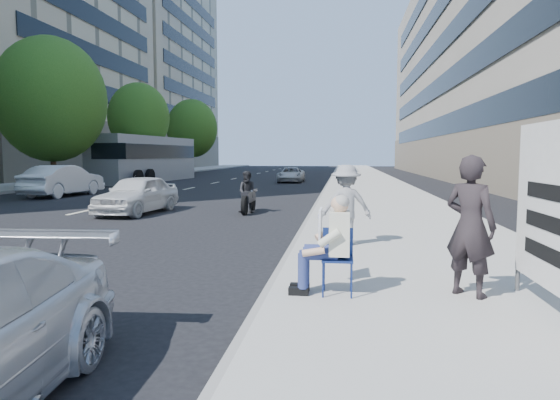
# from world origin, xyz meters

# --- Properties ---
(ground) EXTENTS (160.00, 160.00, 0.00)m
(ground) POSITION_xyz_m (0.00, 0.00, 0.00)
(ground) COLOR black
(ground) RESTS_ON ground
(near_sidewalk) EXTENTS (5.00, 120.00, 0.15)m
(near_sidewalk) POSITION_xyz_m (4.00, 20.00, 0.07)
(near_sidewalk) COLOR #A29F97
(near_sidewalk) RESTS_ON ground
(far_sidewalk) EXTENTS (4.50, 120.00, 0.15)m
(far_sidewalk) POSITION_xyz_m (-16.75, 20.00, 0.07)
(far_sidewalk) COLOR #A29F97
(far_sidewalk) RESTS_ON ground
(far_bldg_north) EXTENTS (22.00, 28.00, 28.00)m
(far_bldg_north) POSITION_xyz_m (-30.00, 62.00, 14.00)
(far_bldg_north) COLOR beige
(far_bldg_north) RESTS_ON ground
(near_building) EXTENTS (14.00, 70.00, 20.00)m
(near_building) POSITION_xyz_m (17.00, 32.00, 10.00)
(near_building) COLOR gray
(near_building) RESTS_ON ground
(tree_far_c) EXTENTS (6.00, 6.00, 8.47)m
(tree_far_c) POSITION_xyz_m (-13.70, 18.00, 5.02)
(tree_far_c) COLOR #382616
(tree_far_c) RESTS_ON ground
(tree_far_d) EXTENTS (4.80, 4.80, 7.65)m
(tree_far_d) POSITION_xyz_m (-13.70, 30.00, 4.89)
(tree_far_d) COLOR #382616
(tree_far_d) RESTS_ON ground
(tree_far_e) EXTENTS (5.40, 5.40, 7.89)m
(tree_far_e) POSITION_xyz_m (-13.70, 44.00, 4.78)
(tree_far_e) COLOR #382616
(tree_far_e) RESTS_ON ground
(seated_protester) EXTENTS (0.83, 1.12, 1.31)m
(seated_protester) POSITION_xyz_m (2.29, -1.73, 0.87)
(seated_protester) COLOR navy
(seated_protester) RESTS_ON near_sidewalk
(jogger) EXTENTS (1.15, 0.80, 1.62)m
(jogger) POSITION_xyz_m (2.52, 1.89, 0.96)
(jogger) COLOR gray
(jogger) RESTS_ON near_sidewalk
(pedestrian_woman) EXTENTS (0.79, 0.76, 1.82)m
(pedestrian_woman) POSITION_xyz_m (4.08, -1.61, 1.06)
(pedestrian_woman) COLOR black
(pedestrian_woman) RESTS_ON near_sidewalk
(white_sedan_near) EXTENTS (1.95, 3.94, 1.29)m
(white_sedan_near) POSITION_xyz_m (-4.41, 7.74, 0.65)
(white_sedan_near) COLOR silver
(white_sedan_near) RESTS_ON ground
(white_sedan_mid) EXTENTS (2.05, 4.63, 1.48)m
(white_sedan_mid) POSITION_xyz_m (-10.81, 14.06, 0.74)
(white_sedan_mid) COLOR silver
(white_sedan_mid) RESTS_ON ground
(white_sedan_far) EXTENTS (1.79, 3.86, 1.07)m
(white_sedan_far) POSITION_xyz_m (-1.27, 27.46, 0.53)
(white_sedan_far) COLOR silver
(white_sedan_far) RESTS_ON ground
(motorcycle) EXTENTS (0.70, 2.04, 1.42)m
(motorcycle) POSITION_xyz_m (-0.73, 8.35, 0.64)
(motorcycle) COLOR black
(motorcycle) RESTS_ON ground
(bus) EXTENTS (3.73, 12.26, 3.30)m
(bus) POSITION_xyz_m (-12.04, 27.32, 1.64)
(bus) COLOR gray
(bus) RESTS_ON ground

